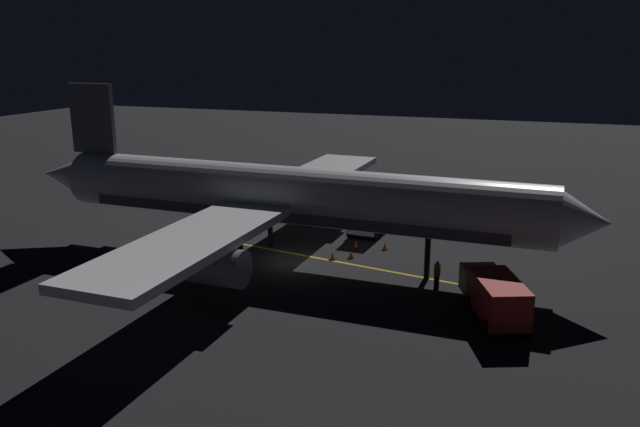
# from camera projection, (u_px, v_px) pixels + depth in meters

# --- Properties ---
(ground_plane) EXTENTS (180.00, 180.00, 0.20)m
(ground_plane) POSITION_uv_depth(u_px,v_px,m) (292.00, 263.00, 42.44)
(ground_plane) COLOR black
(apron_guide_stripe) EXTENTS (3.49, 19.27, 0.01)m
(apron_guide_stripe) POSITION_uv_depth(u_px,v_px,m) (352.00, 264.00, 41.78)
(apron_guide_stripe) COLOR gold
(apron_guide_stripe) RESTS_ON ground_plane
(airliner) EXTENTS (35.45, 39.74, 11.42)m
(airliner) POSITION_uv_depth(u_px,v_px,m) (283.00, 197.00, 41.50)
(airliner) COLOR white
(airliner) RESTS_ON ground_plane
(baggage_truck) EXTENTS (6.57, 4.29, 2.40)m
(baggage_truck) POSITION_uv_depth(u_px,v_px,m) (494.00, 296.00, 33.27)
(baggage_truck) COLOR maroon
(baggage_truck) RESTS_ON ground_plane
(catering_truck) EXTENTS (5.72, 2.52, 2.42)m
(catering_truck) POSITION_uv_depth(u_px,v_px,m) (372.00, 217.00, 48.61)
(catering_truck) COLOR silver
(catering_truck) RESTS_ON ground_plane
(ground_crew_worker) EXTENTS (0.40, 0.40, 1.74)m
(ground_crew_worker) POSITION_uv_depth(u_px,v_px,m) (437.00, 275.00, 37.38)
(ground_crew_worker) COLOR black
(ground_crew_worker) RESTS_ON ground_plane
(traffic_cone_near_left) EXTENTS (0.50, 0.50, 0.55)m
(traffic_cone_near_left) POSITION_uv_depth(u_px,v_px,m) (385.00, 246.00, 44.73)
(traffic_cone_near_left) COLOR #EA590F
(traffic_cone_near_left) RESTS_ON ground_plane
(traffic_cone_near_right) EXTENTS (0.50, 0.50, 0.55)m
(traffic_cone_near_right) POSITION_uv_depth(u_px,v_px,m) (332.00, 256.00, 42.69)
(traffic_cone_near_right) COLOR #EA590F
(traffic_cone_near_right) RESTS_ON ground_plane
(traffic_cone_under_wing) EXTENTS (0.50, 0.50, 0.55)m
(traffic_cone_under_wing) POSITION_uv_depth(u_px,v_px,m) (351.00, 255.00, 42.98)
(traffic_cone_under_wing) COLOR #EA590F
(traffic_cone_under_wing) RESTS_ON ground_plane
(traffic_cone_far) EXTENTS (0.50, 0.50, 0.55)m
(traffic_cone_far) POSITION_uv_depth(u_px,v_px,m) (356.00, 244.00, 45.26)
(traffic_cone_far) COLOR #EA590F
(traffic_cone_far) RESTS_ON ground_plane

